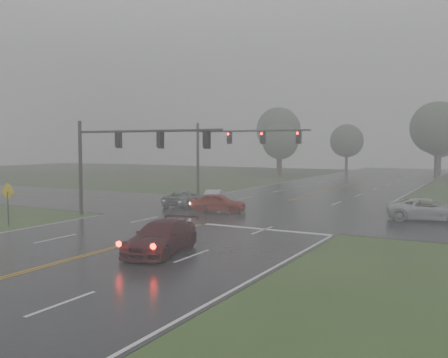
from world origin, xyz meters
The scene contains 17 objects.
ground centered at (0.00, 0.00, 0.00)m, with size 180.00×180.00×0.00m, color #31471E.
main_road centered at (0.00, 20.00, 0.00)m, with size 18.00×160.00×0.02m, color black.
cross_street centered at (0.00, 22.00, 0.00)m, with size 120.00×14.00×0.02m, color black.
stop_bar centered at (4.50, 14.40, 0.00)m, with size 8.50×0.50×0.01m, color silver.
sedan_maroon centered at (2.86, 5.82, 0.00)m, with size 2.16×5.33×1.55m, color #3A0A0D.
sedan_red centered at (-1.86, 19.78, 0.00)m, with size 1.74×4.33×1.48m, color maroon.
sedan_silver centered at (-4.88, 24.52, 0.00)m, with size 1.34×3.83×1.26m, color silver.
car_grey centered at (-6.05, 21.90, 0.00)m, with size 2.33×5.04×1.40m, color slate.
pickup_white centered at (12.88, 23.08, 0.00)m, with size 2.53×5.48×1.52m, color silver.
signal_gantry_near centered at (-6.48, 13.74, 4.91)m, with size 12.20×0.31×7.00m.
signal_gantry_far centered at (-6.48, 30.32, 5.21)m, with size 12.26×0.38×7.45m.
sign_diamond_west centered at (-10.58, 7.70, 1.91)m, with size 1.18×0.11×2.84m.
tree_nw_a centered at (-14.38, 62.79, 5.74)m, with size 5.95×5.95×8.74m.
tree_ne_a centered at (8.82, 68.42, 7.74)m, with size 8.00×8.00×11.76m.
tree_n_mid centered at (-7.37, 77.59, 5.88)m, with size 6.09×6.09×8.94m.
tree_nw_b centered at (-18.97, 72.99, 7.98)m, with size 8.26×8.26×12.13m.
tree_n_far centered at (7.55, 87.27, 5.82)m, with size 6.03×6.03×8.86m.
Camera 1 is at (16.95, -13.57, 5.28)m, focal length 40.00 mm.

